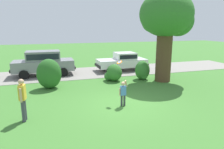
{
  "coord_description": "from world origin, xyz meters",
  "views": [
    {
      "loc": [
        -3.36,
        -8.79,
        3.68
      ],
      "look_at": [
        -0.07,
        1.76,
        1.1
      ],
      "focal_mm": 32.47,
      "sensor_mm": 36.0,
      "label": 1
    }
  ],
  "objects_px": {
    "child_thrower": "(123,92)",
    "frisbee": "(120,62)",
    "adult_onlooker": "(23,98)",
    "parked_sedan": "(123,61)",
    "parked_suv": "(44,62)",
    "oak_tree_large": "(167,19)"
  },
  "relations": [
    {
      "from": "child_thrower",
      "to": "frisbee",
      "type": "xyz_separation_m",
      "value": [
        0.06,
        0.71,
        1.29
      ]
    },
    {
      "from": "frisbee",
      "to": "adult_onlooker",
      "type": "distance_m",
      "value": 4.62
    },
    {
      "from": "adult_onlooker",
      "to": "child_thrower",
      "type": "bearing_deg",
      "value": 3.96
    },
    {
      "from": "child_thrower",
      "to": "adult_onlooker",
      "type": "xyz_separation_m",
      "value": [
        -4.33,
        -0.3,
        0.27
      ]
    },
    {
      "from": "parked_sedan",
      "to": "frisbee",
      "type": "height_order",
      "value": "frisbee"
    },
    {
      "from": "parked_sedan",
      "to": "frisbee",
      "type": "relative_size",
      "value": 15.71
    },
    {
      "from": "parked_suv",
      "to": "adult_onlooker",
      "type": "distance_m",
      "value": 8.14
    },
    {
      "from": "oak_tree_large",
      "to": "parked_suv",
      "type": "bearing_deg",
      "value": 152.87
    },
    {
      "from": "oak_tree_large",
      "to": "child_thrower",
      "type": "xyz_separation_m",
      "value": [
        -4.42,
        -3.66,
        -3.52
      ]
    },
    {
      "from": "oak_tree_large",
      "to": "parked_suv",
      "type": "height_order",
      "value": "oak_tree_large"
    },
    {
      "from": "parked_suv",
      "to": "oak_tree_large",
      "type": "bearing_deg",
      "value": -27.13
    },
    {
      "from": "parked_suv",
      "to": "child_thrower",
      "type": "relative_size",
      "value": 3.66
    },
    {
      "from": "parked_suv",
      "to": "frisbee",
      "type": "relative_size",
      "value": 16.75
    },
    {
      "from": "oak_tree_large",
      "to": "parked_suv",
      "type": "relative_size",
      "value": 1.28
    },
    {
      "from": "oak_tree_large",
      "to": "frisbee",
      "type": "distance_m",
      "value": 5.72
    },
    {
      "from": "frisbee",
      "to": "adult_onlooker",
      "type": "bearing_deg",
      "value": -167.0
    },
    {
      "from": "parked_suv",
      "to": "child_thrower",
      "type": "xyz_separation_m",
      "value": [
        3.68,
        -7.81,
        -0.36
      ]
    },
    {
      "from": "parked_sedan",
      "to": "child_thrower",
      "type": "distance_m",
      "value": 8.25
    },
    {
      "from": "child_thrower",
      "to": "frisbee",
      "type": "bearing_deg",
      "value": 85.42
    },
    {
      "from": "parked_sedan",
      "to": "oak_tree_large",
      "type": "bearing_deg",
      "value": -68.71
    },
    {
      "from": "frisbee",
      "to": "parked_suv",
      "type": "bearing_deg",
      "value": 117.75
    },
    {
      "from": "oak_tree_large",
      "to": "parked_suv",
      "type": "distance_m",
      "value": 9.63
    }
  ]
}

